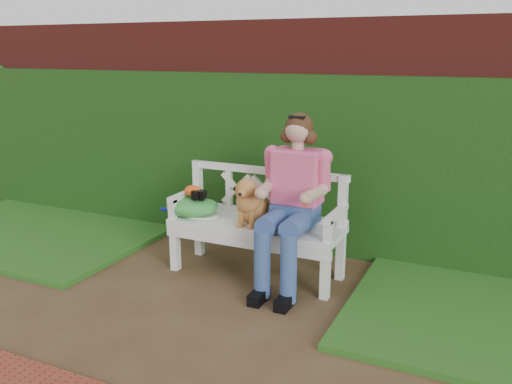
% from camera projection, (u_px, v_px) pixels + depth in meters
% --- Properties ---
extents(ground, '(60.00, 60.00, 0.00)m').
position_uv_depth(ground, '(184.00, 312.00, 4.09)').
color(ground, '#422D19').
extents(brick_wall, '(10.00, 0.30, 2.20)m').
position_uv_depth(brick_wall, '(281.00, 133.00, 5.48)').
color(brick_wall, maroon).
rests_on(brick_wall, ground).
extents(ivy_hedge, '(10.00, 0.18, 1.70)m').
position_uv_depth(ivy_hedge, '(272.00, 161.00, 5.35)').
color(ivy_hedge, '#225016').
rests_on(ivy_hedge, ground).
extents(grass_left, '(2.60, 2.00, 0.05)m').
position_uv_depth(grass_left, '(40.00, 230.00, 5.86)').
color(grass_left, '#1F5E15').
rests_on(grass_left, ground).
extents(garden_bench, '(1.62, 0.70, 0.48)m').
position_uv_depth(garden_bench, '(256.00, 248.00, 4.72)').
color(garden_bench, white).
rests_on(garden_bench, ground).
extents(seated_woman, '(0.75, 0.91, 1.43)m').
position_uv_depth(seated_woman, '(295.00, 202.00, 4.44)').
color(seated_woman, '#E04047').
rests_on(seated_woman, ground).
extents(dog, '(0.38, 0.45, 0.42)m').
position_uv_depth(dog, '(252.00, 200.00, 4.58)').
color(dog, '#B27B27').
rests_on(dog, garden_bench).
extents(tennis_racket, '(0.68, 0.43, 0.03)m').
position_uv_depth(tennis_racket, '(199.00, 214.00, 4.83)').
color(tennis_racket, white).
rests_on(tennis_racket, garden_bench).
extents(green_bag, '(0.54, 0.44, 0.16)m').
position_uv_depth(green_bag, '(191.00, 206.00, 4.84)').
color(green_bag, green).
rests_on(green_bag, garden_bench).
extents(camera_item, '(0.13, 0.11, 0.08)m').
position_uv_depth(camera_item, '(199.00, 195.00, 4.77)').
color(camera_item, black).
rests_on(camera_item, green_bag).
extents(baseball_glove, '(0.18, 0.14, 0.11)m').
position_uv_depth(baseball_glove, '(193.00, 191.00, 4.83)').
color(baseball_glove, '#D25015').
rests_on(baseball_glove, green_bag).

